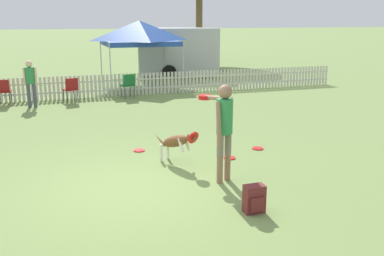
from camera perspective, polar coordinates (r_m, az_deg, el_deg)
The scene contains 14 objects.
ground_plane at distance 7.48m, azimuth -7.87°, elevation -7.77°, with size 240.00×240.00×0.00m, color olive.
handler_person at distance 7.38m, azimuth 4.16°, elevation 0.95°, with size 0.41×1.13×1.73m.
leaping_dog at distance 8.36m, azimuth -2.06°, elevation -1.80°, with size 0.65×1.16×0.77m.
frisbee_near_handler at distance 9.59m, azimuth 8.76°, elevation -2.71°, with size 0.24×0.24×0.02m.
frisbee_near_dog at distance 8.88m, azimuth 5.02°, elevation -3.99°, with size 0.24×0.24×0.02m.
frisbee_midfield at distance 9.41m, azimuth -7.08°, elevation -2.98°, with size 0.24×0.24×0.02m.
backpack_on_grass at distance 6.48m, azimuth 8.32°, elevation -9.37°, with size 0.31×0.23×0.42m.
picket_fence at distance 16.04m, azimuth -14.03°, elevation 5.39°, with size 20.68×0.04×0.83m.
folding_chair_blue_left at distance 15.48m, azimuth -23.88°, elevation 4.68°, with size 0.49×0.51×0.87m.
folding_chair_center at distance 15.24m, azimuth -15.84°, elevation 5.19°, with size 0.55×0.56×0.85m.
folding_chair_green_right at distance 15.64m, azimuth -8.49°, elevation 5.87°, with size 0.52×0.53×0.89m.
canopy_tent_main at distance 18.50m, azimuth -7.03°, elevation 12.48°, with size 3.00×3.00×2.74m.
spectator_standing at distance 14.75m, azimuth -20.76°, elevation 6.05°, with size 0.42×0.27×1.51m.
equipment_trailer at distance 21.56m, azimuth -1.86°, elevation 10.23°, with size 4.81×3.21×2.36m.
Camera 1 is at (-1.22, -6.83, 2.80)m, focal length 40.00 mm.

